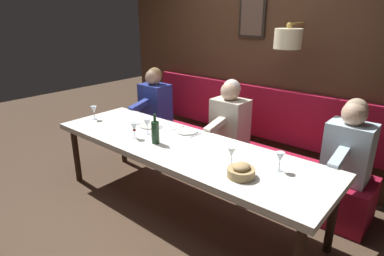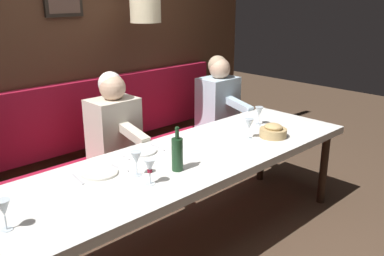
{
  "view_description": "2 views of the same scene",
  "coord_description": "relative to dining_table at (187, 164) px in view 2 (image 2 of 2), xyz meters",
  "views": [
    {
      "loc": [
        -2.15,
        -1.97,
        1.96
      ],
      "look_at": [
        0.05,
        -0.1,
        0.92
      ],
      "focal_mm": 30.24,
      "sensor_mm": 36.0,
      "label": 1
    },
    {
      "loc": [
        -2.04,
        1.92,
        1.87
      ],
      "look_at": [
        0.05,
        -0.1,
        0.92
      ],
      "focal_mm": 39.25,
      "sensor_mm": 36.0,
      "label": 2
    }
  ],
  "objects": [
    {
      "name": "ground_plane",
      "position": [
        0.0,
        0.0,
        -0.68
      ],
      "size": [
        12.0,
        12.0,
        0.0
      ],
      "primitive_type": "plane",
      "color": "#4C3828"
    },
    {
      "name": "dining_table",
      "position": [
        0.0,
        0.0,
        0.0
      ],
      "size": [
        0.9,
        2.96,
        0.74
      ],
      "color": "silver",
      "rests_on": "ground_plane"
    },
    {
      "name": "banquette_bench",
      "position": [
        0.89,
        0.0,
        -0.46
      ],
      "size": [
        0.52,
        3.16,
        0.45
      ],
      "primitive_type": "cube",
      "color": "maroon",
      "rests_on": "ground_plane"
    },
    {
      "name": "back_wall_panel",
      "position": [
        1.46,
        -0.0,
        0.68
      ],
      "size": [
        0.59,
        4.36,
        2.9
      ],
      "color": "#422819",
      "rests_on": "ground_plane"
    },
    {
      "name": "diner_nearest",
      "position": [
        0.88,
        -1.3,
        0.13
      ],
      "size": [
        0.6,
        0.4,
        0.79
      ],
      "color": "silver",
      "rests_on": "banquette_bench"
    },
    {
      "name": "diner_near",
      "position": [
        0.88,
        0.03,
        0.13
      ],
      "size": [
        0.6,
        0.4,
        0.79
      ],
      "color": "beige",
      "rests_on": "banquette_bench"
    },
    {
      "name": "place_setting_0",
      "position": [
        0.3,
        0.19,
        0.07
      ],
      "size": [
        0.24,
        0.31,
        0.01
      ],
      "color": "silver",
      "rests_on": "dining_table"
    },
    {
      "name": "place_setting_1",
      "position": [
        0.17,
        0.62,
        0.07
      ],
      "size": [
        0.24,
        0.33,
        0.01
      ],
      "color": "silver",
      "rests_on": "dining_table"
    },
    {
      "name": "wine_glass_0",
      "position": [
        -0.02,
        0.46,
        0.18
      ],
      "size": [
        0.07,
        0.07,
        0.16
      ],
      "color": "silver",
      "rests_on": "dining_table"
    },
    {
      "name": "wine_glass_1",
      "position": [
        -0.09,
        1.32,
        0.18
      ],
      "size": [
        0.07,
        0.07,
        0.16
      ],
      "color": "silver",
      "rests_on": "dining_table"
    },
    {
      "name": "wine_glass_2",
      "position": [
        -0.18,
        0.48,
        0.17
      ],
      "size": [
        0.07,
        0.07,
        0.16
      ],
      "color": "silver",
      "rests_on": "dining_table"
    },
    {
      "name": "wine_glass_3",
      "position": [
        -0.06,
        -0.63,
        0.18
      ],
      "size": [
        0.07,
        0.07,
        0.16
      ],
      "color": "silver",
      "rests_on": "dining_table"
    },
    {
      "name": "wine_glass_4",
      "position": [
        0.11,
        -0.98,
        0.18
      ],
      "size": [
        0.07,
        0.07,
        0.16
      ],
      "color": "silver",
      "rests_on": "dining_table"
    },
    {
      "name": "wine_bottle",
      "position": [
        -0.13,
        0.21,
        0.17
      ],
      "size": [
        0.08,
        0.08,
        0.3
      ],
      "color": "#19381E",
      "rests_on": "dining_table"
    },
    {
      "name": "bread_bowl",
      "position": [
        -0.18,
        -0.8,
        0.11
      ],
      "size": [
        0.22,
        0.22,
        0.12
      ],
      "color": "tan",
      "rests_on": "dining_table"
    }
  ]
}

